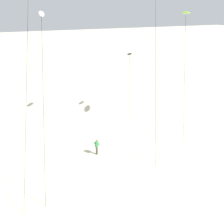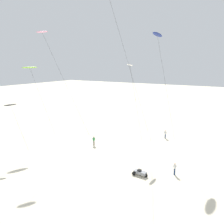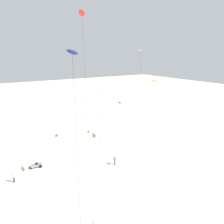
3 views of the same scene
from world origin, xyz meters
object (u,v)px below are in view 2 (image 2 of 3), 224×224
Objects in this scene: kite_navy at (158,35)px; kite_black at (11,105)px; beach_buggy at (140,172)px; kite_pink at (43,34)px; kite_lime at (30,68)px; kite_white at (130,68)px; kite_flyer_nearest at (94,141)px; kite_flyer_furthest at (175,168)px; kite_flyer_middle at (165,134)px.

kite_navy is 2.33× the size of kite_black.
kite_pink is at bearing 81.35° from beach_buggy.
kite_black is at bearing -153.30° from kite_lime.
kite_white is (-1.96, 3.97, -5.32)m from kite_navy.
kite_white is at bearing 116.23° from kite_navy.
kite_pink is (-9.28, 16.88, 0.24)m from kite_navy.
kite_flyer_nearest and kite_flyer_furthest have the same top height.
kite_lime is (-7.22, 16.92, -0.10)m from kite_white.
kite_flyer_nearest is at bearing -37.42° from kite_black.
kite_flyer_middle is at bearing -56.50° from kite_lime.
kite_flyer_middle is 17.44m from beach_buggy.
kite_lime is 8.42× the size of kite_flyer_nearest.
kite_white is 0.73× the size of kite_pink.
kite_lime is 17.72m from kite_flyer_nearest.
kite_navy reaches higher than kite_flyer_furthest.
kite_white reaches higher than kite_flyer_middle.
kite_navy is 23.46m from kite_lime.
kite_lime is (-9.18, 20.89, -5.42)m from kite_navy.
kite_flyer_furthest is at bearing -91.07° from kite_lime.
kite_white is 15.85m from kite_pink.
kite_flyer_nearest is 16.46m from kite_flyer_furthest.
kite_flyer_middle is (4.95, -0.46, -18.27)m from kite_navy.
kite_flyer_middle is (14.23, -17.34, -18.51)m from kite_pink.
kite_flyer_middle is (14.13, -21.35, -12.85)m from kite_lime.
kite_white is 8.74× the size of kite_flyer_furthest.
kite_black is (-14.41, 13.31, -5.65)m from kite_white.
kite_navy is 22.61m from beach_buggy.
kite_navy is at bearing -66.28° from kite_lime.
kite_navy reaches higher than kite_white.
kite_flyer_middle is at bearing -41.93° from kite_flyer_nearest.
beach_buggy is at bearing -166.42° from kite_navy.
kite_white reaches higher than kite_lime.
kite_black is at bearing 142.58° from kite_flyer_nearest.
beach_buggy is at bearing -98.65° from kite_pink.
kite_navy is at bearing 13.58° from beach_buggy.
kite_white is 1.72× the size of kite_black.
kite_pink reaches higher than kite_navy.
beach_buggy is (-10.34, -6.94, -13.42)m from kite_white.
kite_lime is 8.42× the size of kite_flyer_furthest.
kite_pink is (-0.10, -4.02, 5.66)m from kite_lime.
kite_flyer_nearest is 1.00× the size of kite_flyer_furthest.
kite_flyer_furthest is 0.80× the size of beach_buggy.
kite_pink is at bearing 119.58° from kite_white.
kite_white is 6.98× the size of beach_buggy.
kite_lime is 6.73× the size of beach_buggy.
kite_black is (-7.19, -3.62, -5.55)m from kite_lime.
kite_navy reaches higher than kite_flyer_nearest.
kite_lime is at bearing 26.70° from kite_black.
beach_buggy is (4.07, -20.25, -7.77)m from kite_black.
kite_white is at bearing 147.33° from kite_flyer_middle.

